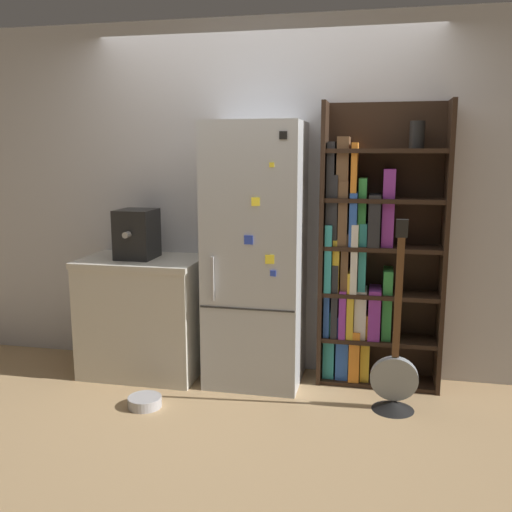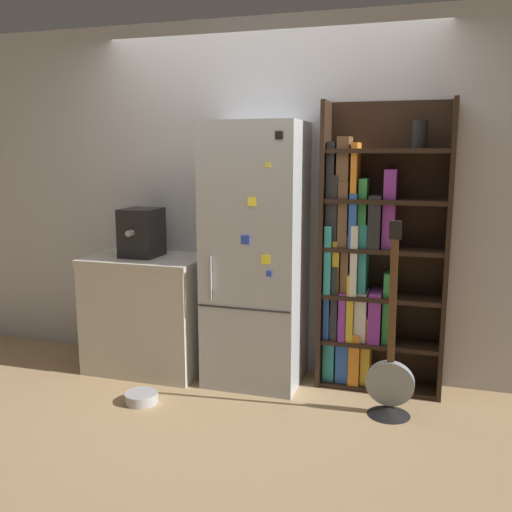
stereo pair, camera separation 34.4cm
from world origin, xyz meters
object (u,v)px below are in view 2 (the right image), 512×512
object	(u,v)px
espresso_machine	(142,232)
guitar	(390,388)
bookshelf	(368,263)
pet_bowl	(141,397)
refrigerator	(256,255)

from	to	relation	value
espresso_machine	guitar	size ratio (longest dim) A/B	0.29
espresso_machine	bookshelf	bearing A→B (deg)	5.72
pet_bowl	espresso_machine	bearing A→B (deg)	114.92
refrigerator	bookshelf	world-z (taller)	bookshelf
refrigerator	guitar	world-z (taller)	refrigerator
guitar	pet_bowl	xyz separation A→B (m)	(-1.59, -0.29, -0.14)
refrigerator	espresso_machine	xyz separation A→B (m)	(-0.89, -0.01, 0.13)
bookshelf	espresso_machine	world-z (taller)	bookshelf
refrigerator	guitar	bearing A→B (deg)	-17.62
guitar	espresso_machine	bearing A→B (deg)	170.92
bookshelf	guitar	distance (m)	0.87
bookshelf	guitar	xyz separation A→B (m)	(0.21, -0.46, -0.71)
refrigerator	espresso_machine	world-z (taller)	refrigerator
pet_bowl	bookshelf	bearing A→B (deg)	28.74
guitar	pet_bowl	size ratio (longest dim) A/B	5.67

